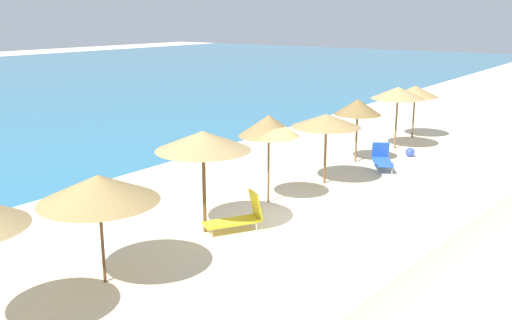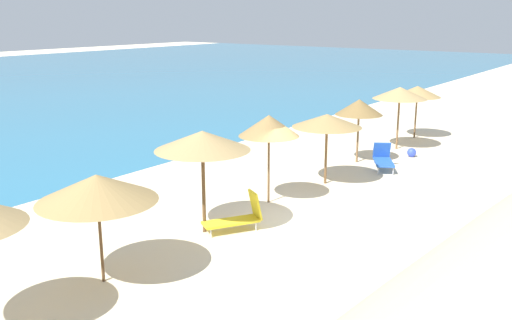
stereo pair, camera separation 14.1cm
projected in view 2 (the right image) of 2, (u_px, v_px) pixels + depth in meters
name	position (u px, v px, depth m)	size (l,w,h in m)	color
ground_plane	(300.00, 219.00, 16.64)	(160.00, 160.00, 0.00)	beige
beach_umbrella_2	(97.00, 188.00, 12.24)	(2.65, 2.65, 2.52)	brown
beach_umbrella_3	(202.00, 141.00, 15.05)	(2.59, 2.59, 2.87)	brown
beach_umbrella_4	(269.00, 126.00, 17.53)	(1.91, 1.91, 2.85)	brown
beach_umbrella_5	(327.00, 121.00, 19.62)	(2.45, 2.45, 2.51)	brown
beach_umbrella_6	(359.00, 107.00, 22.54)	(1.90, 1.90, 2.59)	brown
beach_umbrella_7	(400.00, 93.00, 24.77)	(2.37, 2.37, 2.78)	brown
beach_umbrella_8	(417.00, 92.00, 27.13)	(2.23, 2.23, 2.54)	brown
lounge_chair_0	(383.00, 159.00, 21.91)	(1.62, 1.35, 0.99)	blue
lounge_chair_1	(238.00, 217.00, 15.71)	(1.70, 1.31, 1.09)	yellow
beach_ball	(412.00, 152.00, 23.90)	(0.39, 0.39, 0.39)	blue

